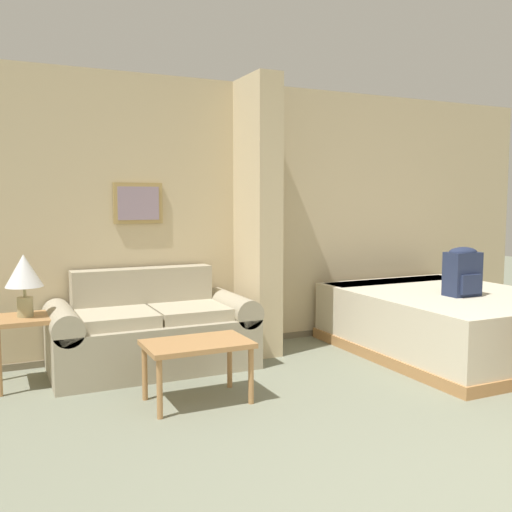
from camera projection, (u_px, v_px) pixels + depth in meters
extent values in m
cube|color=#CCB78E|center=(234.00, 216.00, 5.70)|extent=(7.47, 0.12, 2.60)
cube|color=#70644E|center=(237.00, 342.00, 5.76)|extent=(7.47, 0.02, 0.06)
cube|color=tan|center=(138.00, 203.00, 5.20)|extent=(0.45, 0.02, 0.37)
cube|color=gray|center=(139.00, 203.00, 5.19)|extent=(0.38, 0.01, 0.30)
cube|color=#CCB78E|center=(257.00, 217.00, 5.41)|extent=(0.24, 0.61, 2.60)
cube|color=tan|center=(153.00, 344.00, 4.92)|extent=(1.26, 0.84, 0.43)
cube|color=tan|center=(143.00, 291.00, 5.17)|extent=(1.26, 0.20, 0.41)
cube|color=tan|center=(63.00, 354.00, 4.61)|extent=(0.22, 0.84, 0.43)
cylinder|color=tan|center=(62.00, 322.00, 4.58)|extent=(0.25, 0.84, 0.25)
cube|color=tan|center=(232.00, 335.00, 5.24)|extent=(0.22, 0.84, 0.43)
cylinder|color=tan|center=(232.00, 307.00, 5.21)|extent=(0.25, 0.84, 0.25)
cube|color=#BAAF94|center=(117.00, 318.00, 4.72)|extent=(0.61, 0.60, 0.10)
cube|color=#BAAF94|center=(189.00, 312.00, 4.99)|extent=(0.61, 0.60, 0.10)
cube|color=#B27F4C|center=(197.00, 344.00, 4.09)|extent=(0.75, 0.48, 0.04)
cylinder|color=#B27F4C|center=(160.00, 389.00, 3.79)|extent=(0.04, 0.04, 0.41)
cylinder|color=#B27F4C|center=(251.00, 376.00, 4.07)|extent=(0.04, 0.04, 0.41)
cylinder|color=#B27F4C|center=(145.00, 373.00, 4.15)|extent=(0.04, 0.04, 0.41)
cylinder|color=#B27F4C|center=(230.00, 362.00, 4.43)|extent=(0.04, 0.04, 0.41)
cube|color=#B27F4C|center=(26.00, 319.00, 4.46)|extent=(0.47, 0.47, 0.04)
cylinder|color=#B27F4C|center=(57.00, 356.00, 4.39)|extent=(0.04, 0.04, 0.51)
cylinder|color=#B27F4C|center=(52.00, 344.00, 4.76)|extent=(0.04, 0.04, 0.51)
cylinder|color=tan|center=(25.00, 307.00, 4.45)|extent=(0.12, 0.12, 0.15)
cylinder|color=tan|center=(25.00, 292.00, 4.44)|extent=(0.02, 0.02, 0.08)
cone|color=silver|center=(24.00, 271.00, 4.42)|extent=(0.29, 0.29, 0.25)
cube|color=#B27F4C|center=(449.00, 347.00, 5.47)|extent=(1.74, 2.17, 0.10)
cube|color=beige|center=(450.00, 317.00, 5.44)|extent=(1.70, 2.13, 0.48)
cube|color=white|center=(394.00, 285.00, 6.18)|extent=(1.58, 0.36, 0.10)
cube|color=#232D4C|center=(462.00, 274.00, 5.19)|extent=(0.31, 0.19, 0.40)
cube|color=#232D4C|center=(471.00, 284.00, 5.10)|extent=(0.23, 0.03, 0.18)
ellipsoid|color=#232D4C|center=(463.00, 252.00, 5.17)|extent=(0.29, 0.18, 0.10)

